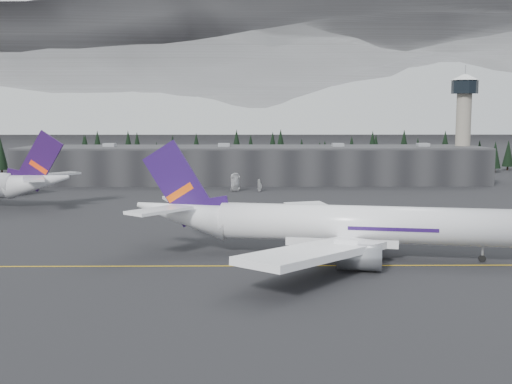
{
  "coord_description": "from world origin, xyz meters",
  "views": [
    {
      "loc": [
        -1.42,
        -99.86,
        23.29
      ],
      "look_at": [
        0.0,
        20.0,
        9.0
      ],
      "focal_mm": 45.0,
      "sensor_mm": 36.0,
      "label": 1
    }
  ],
  "objects_px": {
    "terminal": "(252,164)",
    "gse_vehicle_a": "(235,189)",
    "control_tower": "(464,115)",
    "jet_main": "(326,224)",
    "gse_vehicle_b": "(260,189)"
  },
  "relations": [
    {
      "from": "terminal",
      "to": "gse_vehicle_a",
      "type": "relative_size",
      "value": 27.77
    },
    {
      "from": "terminal",
      "to": "gse_vehicle_a",
      "type": "distance_m",
      "value": 28.88
    },
    {
      "from": "control_tower",
      "to": "jet_main",
      "type": "distance_m",
      "value": 139.66
    },
    {
      "from": "jet_main",
      "to": "gse_vehicle_a",
      "type": "height_order",
      "value": "jet_main"
    },
    {
      "from": "gse_vehicle_a",
      "to": "gse_vehicle_b",
      "type": "height_order",
      "value": "gse_vehicle_a"
    },
    {
      "from": "jet_main",
      "to": "terminal",
      "type": "bearing_deg",
      "value": 106.19
    },
    {
      "from": "control_tower",
      "to": "terminal",
      "type": "bearing_deg",
      "value": -177.71
    },
    {
      "from": "control_tower",
      "to": "gse_vehicle_a",
      "type": "bearing_deg",
      "value": -159.1
    },
    {
      "from": "terminal",
      "to": "control_tower",
      "type": "relative_size",
      "value": 4.24
    },
    {
      "from": "gse_vehicle_b",
      "to": "gse_vehicle_a",
      "type": "bearing_deg",
      "value": -103.24
    },
    {
      "from": "terminal",
      "to": "gse_vehicle_b",
      "type": "relative_size",
      "value": 41.99
    },
    {
      "from": "gse_vehicle_a",
      "to": "jet_main",
      "type": "bearing_deg",
      "value": -104.21
    },
    {
      "from": "gse_vehicle_a",
      "to": "gse_vehicle_b",
      "type": "xyz_separation_m",
      "value": [
        7.7,
        -0.21,
        -0.15
      ]
    },
    {
      "from": "control_tower",
      "to": "jet_main",
      "type": "relative_size",
      "value": 0.58
    },
    {
      "from": "terminal",
      "to": "control_tower",
      "type": "distance_m",
      "value": 76.98
    }
  ]
}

